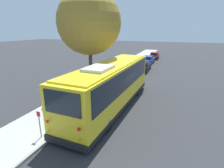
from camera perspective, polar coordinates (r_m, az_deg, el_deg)
ground_plane at (r=14.14m, az=1.71°, el=-6.57°), size 160.00×160.00×0.00m
sidewalk_slab at (r=15.55m, az=-10.65°, el=-4.32°), size 80.00×3.30×0.15m
curb_strip at (r=14.76m, az=-4.92°, el=-5.26°), size 80.00×0.14×0.15m
shuttle_bus at (r=12.96m, az=-0.25°, el=0.16°), size 11.47×2.99×3.54m
parked_sedan_black at (r=25.91m, az=10.17°, el=5.67°), size 4.61×1.78×1.33m
parked_sedan_blue at (r=31.78m, az=11.70°, el=7.70°), size 4.65×1.89×1.33m
parked_sedan_maroon at (r=37.46m, az=13.67°, el=8.95°), size 4.32×1.84×1.29m
street_tree at (r=16.11m, az=-7.27°, el=20.58°), size 5.51×5.51×9.74m
sign_post_near at (r=10.24m, az=-22.54°, el=-12.01°), size 0.06×0.22×1.52m
sign_post_far at (r=11.13m, az=-17.71°, el=-8.87°), size 0.06×0.22×1.59m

